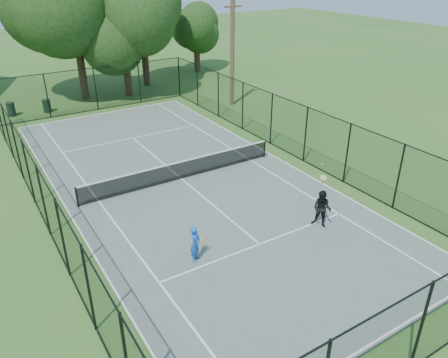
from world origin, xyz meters
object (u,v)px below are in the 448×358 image
utility_pole (232,52)px  player_blue (195,244)px  trash_bin_right (47,106)px  tennis_net (181,169)px  player_black (322,209)px  trash_bin_left (11,109)px

utility_pole → player_blue: (-11.23, -14.95, -3.03)m
trash_bin_right → utility_pole: (11.91, -5.37, 3.32)m
tennis_net → player_black: player_black is taller
tennis_net → player_blue: 6.45m
trash_bin_right → utility_pole: 13.48m
utility_pole → player_blue: utility_pole is taller
tennis_net → utility_pole: (8.75, 9.00, 3.20)m
player_blue → player_black: size_ratio=0.56×
trash_bin_right → player_blue: size_ratio=0.65×
trash_bin_left → player_blue: size_ratio=0.69×
trash_bin_right → tennis_net: bearing=-77.6°
tennis_net → trash_bin_left: bearing=110.1°
trash_bin_left → utility_pole: size_ratio=0.13×
trash_bin_right → player_blue: bearing=-88.1°
trash_bin_right → player_blue: player_blue is taller
trash_bin_left → player_black: (8.22, -21.45, 0.37)m
trash_bin_right → player_blue: (0.68, -20.32, 0.29)m
player_black → trash_bin_left: bearing=111.0°
trash_bin_left → player_black: bearing=-69.0°
player_blue → player_black: bearing=-7.6°
utility_pole → player_black: (-5.94, -15.66, -2.93)m
tennis_net → player_black: (2.81, -6.66, 0.26)m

